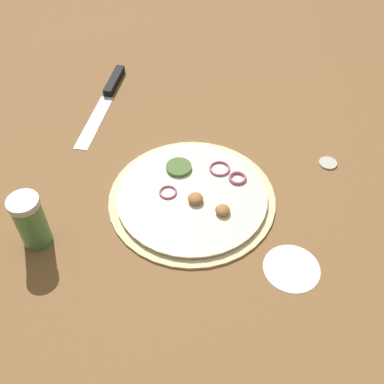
{
  "coord_description": "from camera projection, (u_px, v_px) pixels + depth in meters",
  "views": [
    {
      "loc": [
        0.51,
        0.23,
        0.64
      ],
      "look_at": [
        0.0,
        0.0,
        0.02
      ],
      "focal_mm": 42.0,
      "sensor_mm": 36.0,
      "label": 1
    }
  ],
  "objects": [
    {
      "name": "ground_plane",
      "position": [
        192.0,
        199.0,
        0.85
      ],
      "size": [
        3.0,
        3.0,
        0.0
      ],
      "primitive_type": "plane",
      "color": "brown"
    },
    {
      "name": "pizza",
      "position": [
        192.0,
        196.0,
        0.84
      ],
      "size": [
        0.31,
        0.31,
        0.03
      ],
      "color": "beige",
      "rests_on": "ground_plane"
    },
    {
      "name": "knife",
      "position": [
        109.0,
        91.0,
        1.07
      ],
      "size": [
        0.3,
        0.09,
        0.02
      ],
      "rotation": [
        0.0,
        0.0,
        0.23
      ],
      "color": "silver",
      "rests_on": "ground_plane"
    },
    {
      "name": "spice_jar",
      "position": [
        31.0,
        221.0,
        0.74
      ],
      "size": [
        0.05,
        0.05,
        0.11
      ],
      "color": "#4C7F42",
      "rests_on": "ground_plane"
    },
    {
      "name": "loose_cap",
      "position": [
        328.0,
        162.0,
        0.91
      ],
      "size": [
        0.04,
        0.04,
        0.01
      ],
      "color": "beige",
      "rests_on": "ground_plane"
    },
    {
      "name": "flour_patch",
      "position": [
        292.0,
        268.0,
        0.74
      ],
      "size": [
        0.1,
        0.1,
        0.0
      ],
      "color": "white",
      "rests_on": "ground_plane"
    }
  ]
}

